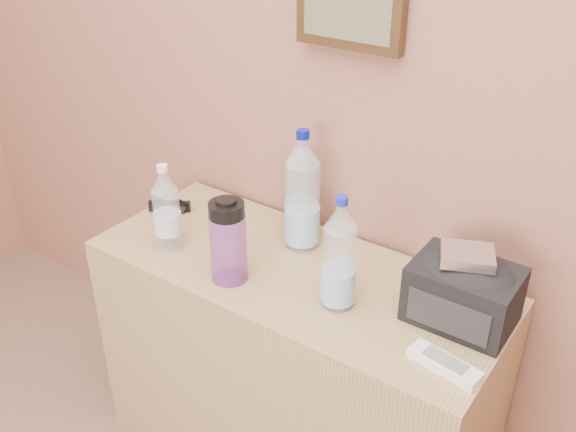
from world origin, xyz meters
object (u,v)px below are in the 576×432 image
(pet_large_b, at_px, (301,191))
(nalgene_bottle, at_px, (228,240))
(pet_large_c, at_px, (302,197))
(pet_small, at_px, (167,212))
(pet_large_d, at_px, (339,259))
(dresser, at_px, (294,369))
(foil_packet, at_px, (467,256))
(toiletry_bag, at_px, (464,291))
(ac_remote, at_px, (444,364))
(sunglasses, at_px, (170,206))

(pet_large_b, bearing_deg, nalgene_bottle, -95.17)
(pet_large_c, relative_size, pet_small, 1.38)
(pet_small, bearing_deg, pet_large_d, 5.12)
(pet_large_c, xyz_separation_m, nalgene_bottle, (-0.06, -0.25, -0.04))
(dresser, relative_size, foil_packet, 9.54)
(toiletry_bag, bearing_deg, foil_packet, 165.00)
(pet_large_d, distance_m, toiletry_bag, 0.30)
(ac_remote, bearing_deg, dresser, 174.51)
(dresser, bearing_deg, nalgene_bottle, -131.42)
(pet_small, bearing_deg, foil_packet, 11.82)
(pet_large_c, relative_size, nalgene_bottle, 1.49)
(nalgene_bottle, xyz_separation_m, foil_packet, (0.56, 0.19, 0.06))
(sunglasses, height_order, ac_remote, sunglasses)
(pet_large_c, bearing_deg, toiletry_bag, -6.83)
(nalgene_bottle, distance_m, toiletry_bag, 0.60)
(dresser, xyz_separation_m, toiletry_bag, (0.45, 0.06, 0.45))
(ac_remote, bearing_deg, sunglasses, 179.46)
(dresser, height_order, foil_packet, foil_packet)
(pet_large_b, xyz_separation_m, pet_large_d, (0.27, -0.22, -0.01))
(dresser, bearing_deg, sunglasses, 175.45)
(toiletry_bag, bearing_deg, pet_large_b, 168.70)
(nalgene_bottle, xyz_separation_m, ac_remote, (0.61, 0.01, -0.11))
(ac_remote, xyz_separation_m, foil_packet, (-0.05, 0.18, 0.17))
(nalgene_bottle, distance_m, foil_packet, 0.60)
(pet_large_c, bearing_deg, pet_large_b, 128.38)
(nalgene_bottle, relative_size, ac_remote, 1.42)
(dresser, distance_m, foil_packet, 0.70)
(pet_large_d, xyz_separation_m, sunglasses, (-0.68, 0.10, -0.12))
(nalgene_bottle, bearing_deg, pet_small, 174.77)
(sunglasses, height_order, toiletry_bag, toiletry_bag)
(ac_remote, bearing_deg, pet_large_c, 164.84)
(sunglasses, bearing_deg, pet_large_d, -41.23)
(dresser, height_order, pet_large_c, pet_large_c)
(pet_small, bearing_deg, pet_large_c, 36.73)
(nalgene_bottle, bearing_deg, pet_large_b, 84.83)
(pet_large_b, bearing_deg, foil_packet, -10.94)
(pet_large_d, height_order, nalgene_bottle, pet_large_d)
(pet_large_c, height_order, nalgene_bottle, pet_large_c)
(pet_large_c, xyz_separation_m, pet_large_d, (0.23, -0.18, -0.02))
(pet_large_b, bearing_deg, ac_remote, -26.41)
(pet_large_c, distance_m, pet_large_d, 0.29)
(foil_packet, bearing_deg, pet_large_b, 169.06)
(nalgene_bottle, bearing_deg, ac_remote, 0.57)
(pet_large_b, bearing_deg, toiletry_bag, -10.98)
(nalgene_bottle, bearing_deg, foil_packet, 18.76)
(dresser, bearing_deg, foil_packet, 7.51)
(ac_remote, bearing_deg, nalgene_bottle, -170.50)
(pet_large_d, bearing_deg, pet_large_c, 142.09)
(dresser, xyz_separation_m, pet_large_b, (-0.09, 0.16, 0.51))
(pet_large_d, xyz_separation_m, toiletry_bag, (0.27, 0.12, -0.05))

